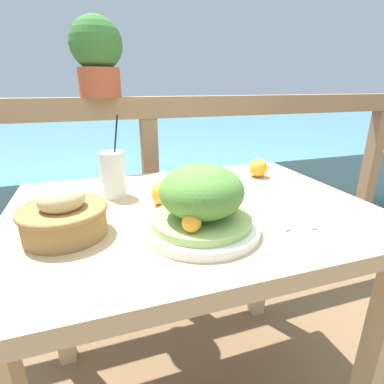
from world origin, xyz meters
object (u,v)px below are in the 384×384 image
at_px(bread_basket, 64,216).
at_px(potted_plant, 97,54).
at_px(salad_plate, 201,204).
at_px(drink_glass, 113,174).

relative_size(bread_basket, potted_plant, 0.63).
relative_size(salad_plate, potted_plant, 0.88).
bearing_deg(drink_glass, potted_plant, 89.24).
bearing_deg(bread_basket, salad_plate, -14.87).
xyz_separation_m(salad_plate, potted_plant, (-0.16, 0.77, 0.36)).
xyz_separation_m(salad_plate, drink_glass, (-0.17, 0.30, -0.00)).
height_order(salad_plate, drink_glass, drink_glass).
bearing_deg(salad_plate, bread_basket, 165.13).
bearing_deg(bread_basket, potted_plant, 79.23).
bearing_deg(salad_plate, potted_plant, 101.86).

